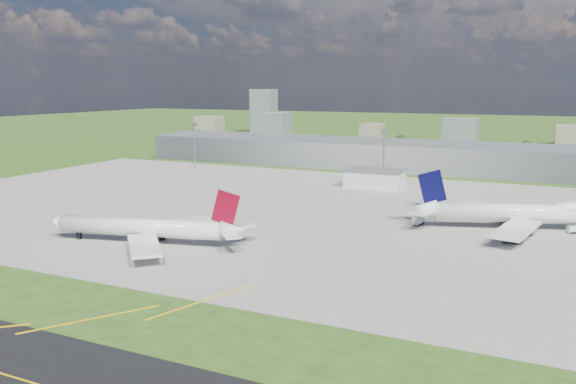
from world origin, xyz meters
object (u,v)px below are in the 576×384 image
at_px(tug_yellow, 139,236).
at_px(airliner_blue_quad, 531,213).
at_px(van_white_near, 418,221).
at_px(airliner_red_twin, 147,229).
at_px(van_white_far, 575,230).

bearing_deg(tug_yellow, airliner_blue_quad, -9.35).
height_order(airliner_blue_quad, van_white_near, airliner_blue_quad).
distance_m(tug_yellow, van_white_near, 92.39).
distance_m(airliner_blue_quad, tug_yellow, 126.83).
bearing_deg(van_white_near, airliner_red_twin, 140.77).
bearing_deg(airliner_blue_quad, airliner_red_twin, -165.89).
relative_size(airliner_red_twin, airliner_blue_quad, 0.86).
height_order(airliner_blue_quad, tug_yellow, airliner_blue_quad).
xyz_separation_m(airliner_blue_quad, van_white_far, (13.07, 0.23, -4.26)).
bearing_deg(airliner_blue_quad, van_white_far, -17.21).
bearing_deg(tug_yellow, airliner_red_twin, -66.78).
xyz_separation_m(airliner_red_twin, tug_yellow, (-5.98, 3.15, -3.78)).
bearing_deg(van_white_near, tug_yellow, 136.91).
relative_size(airliner_red_twin, van_white_near, 10.71).
xyz_separation_m(van_white_near, van_white_far, (48.02, 9.27, -0.23)).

